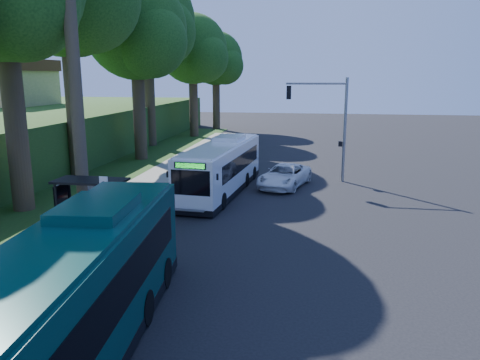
% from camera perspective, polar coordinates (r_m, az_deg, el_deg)
% --- Properties ---
extents(ground, '(140.00, 140.00, 0.00)m').
position_cam_1_polar(ground, '(23.38, 1.68, -5.09)').
color(ground, black).
rests_on(ground, ground).
extents(sidewalk, '(4.50, 70.00, 0.12)m').
position_cam_1_polar(sidewalk, '(25.33, -14.96, -3.98)').
color(sidewalk, gray).
rests_on(sidewalk, ground).
extents(red_curb, '(0.25, 30.00, 0.13)m').
position_cam_1_polar(red_curb, '(20.96, -13.64, -7.38)').
color(red_curb, maroon).
rests_on(red_curb, ground).
extents(grass_verge, '(8.00, 70.00, 0.06)m').
position_cam_1_polar(grass_verge, '(32.21, -20.61, -0.91)').
color(grass_verge, '#234719').
rests_on(grass_verge, ground).
extents(bus_shelter, '(3.20, 1.51, 2.55)m').
position_cam_1_polar(bus_shelter, '(22.39, -18.07, -1.71)').
color(bus_shelter, black).
rests_on(bus_shelter, ground).
extents(stop_sign_pole, '(0.35, 0.06, 3.17)m').
position_cam_1_polar(stop_sign_pole, '(19.66, -16.14, -2.70)').
color(stop_sign_pole, gray).
rests_on(stop_sign_pole, ground).
extents(traffic_signal_pole, '(4.10, 0.30, 7.00)m').
position_cam_1_polar(traffic_signal_pole, '(32.20, 10.90, 7.60)').
color(traffic_signal_pole, gray).
rests_on(traffic_signal_pole, ground).
extents(tree_2, '(8.82, 8.40, 15.12)m').
position_cam_1_polar(tree_2, '(40.99, -12.47, 17.03)').
color(tree_2, '#382B1E').
rests_on(tree_2, ground).
extents(tree_3, '(10.08, 9.60, 17.28)m').
position_cam_1_polar(tree_3, '(49.28, -11.23, 18.05)').
color(tree_3, '#382B1E').
rests_on(tree_3, ground).
extents(tree_4, '(8.40, 8.00, 14.14)m').
position_cam_1_polar(tree_4, '(55.99, -5.71, 15.22)').
color(tree_4, '#382B1E').
rests_on(tree_4, ground).
extents(tree_5, '(7.35, 7.00, 12.86)m').
position_cam_1_polar(tree_5, '(63.51, -2.89, 14.26)').
color(tree_5, '#382B1E').
rests_on(tree_5, ground).
extents(white_bus, '(3.29, 11.26, 3.31)m').
position_cam_1_polar(white_bus, '(28.87, -2.22, 1.64)').
color(white_bus, white).
rests_on(white_bus, ground).
extents(teal_bus, '(3.79, 12.62, 3.71)m').
position_cam_1_polar(teal_bus, '(12.39, -19.93, -13.48)').
color(teal_bus, '#0A3834').
rests_on(teal_bus, ground).
extents(pickup, '(3.66, 5.64, 1.44)m').
position_cam_1_polar(pickup, '(30.64, 5.45, 0.52)').
color(pickup, white).
rests_on(pickup, ground).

